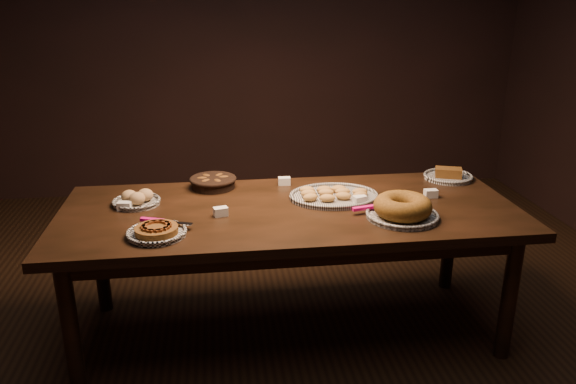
{
  "coord_description": "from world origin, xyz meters",
  "views": [
    {
      "loc": [
        -0.37,
        -2.73,
        1.81
      ],
      "look_at": [
        -0.0,
        0.05,
        0.82
      ],
      "focal_mm": 35.0,
      "sensor_mm": 36.0,
      "label": 1
    }
  ],
  "objects": [
    {
      "name": "apple_tart_plate",
      "position": [
        -0.66,
        -0.28,
        0.77
      ],
      "size": [
        0.31,
        0.29,
        0.05
      ],
      "rotation": [
        0.0,
        0.0,
        0.28
      ],
      "color": "white",
      "rests_on": "buffet_table"
    },
    {
      "name": "ground",
      "position": [
        0.0,
        0.0,
        0.0
      ],
      "size": [
        5.0,
        5.0,
        0.0
      ],
      "primitive_type": "plane",
      "color": "black",
      "rests_on": "ground"
    },
    {
      "name": "croissant_basket",
      "position": [
        -0.4,
        0.38,
        0.79
      ],
      "size": [
        0.32,
        0.32,
        0.07
      ],
      "rotation": [
        0.0,
        0.0,
        -0.37
      ],
      "color": "black",
      "rests_on": "buffet_table"
    },
    {
      "name": "buffet_table",
      "position": [
        0.0,
        0.0,
        0.68
      ],
      "size": [
        2.4,
        1.0,
        0.75
      ],
      "color": "black",
      "rests_on": "ground"
    },
    {
      "name": "loaf_plate",
      "position": [
        1.02,
        0.36,
        0.77
      ],
      "size": [
        0.29,
        0.29,
        0.07
      ],
      "rotation": [
        0.0,
        0.0,
        -0.34
      ],
      "color": "black",
      "rests_on": "buffet_table"
    },
    {
      "name": "tent_cards",
      "position": [
        -0.01,
        0.09,
        0.77
      ],
      "size": [
        1.72,
        0.5,
        0.04
      ],
      "color": "white",
      "rests_on": "buffet_table"
    },
    {
      "name": "madeleine_platter",
      "position": [
        0.25,
        0.11,
        0.77
      ],
      "size": [
        0.49,
        0.39,
        0.05
      ],
      "rotation": [
        0.0,
        0.0,
        0.38
      ],
      "color": "black",
      "rests_on": "buffet_table"
    },
    {
      "name": "bread_roll_plate",
      "position": [
        -0.8,
        0.15,
        0.78
      ],
      "size": [
        0.25,
        0.25,
        0.08
      ],
      "rotation": [
        0.0,
        0.0,
        0.41
      ],
      "color": "white",
      "rests_on": "buffet_table"
    },
    {
      "name": "bundt_cake_plate",
      "position": [
        0.54,
        -0.21,
        0.8
      ],
      "size": [
        0.42,
        0.36,
        0.11
      ],
      "rotation": [
        0.0,
        0.0,
        -0.16
      ],
      "color": "black",
      "rests_on": "buffet_table"
    }
  ]
}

